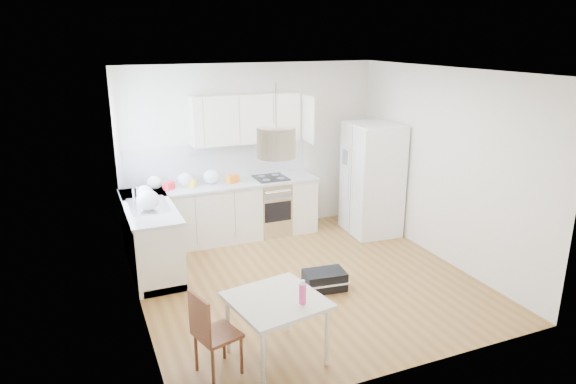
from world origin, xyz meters
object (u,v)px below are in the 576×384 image
object	(u,v)px
refrigerator	(372,179)
dining_table	(276,305)
dining_chair	(218,332)
gym_bag	(325,280)

from	to	relation	value
refrigerator	dining_table	distance (m)	3.83
dining_chair	refrigerator	bearing A→B (deg)	22.64
dining_chair	gym_bag	world-z (taller)	dining_chair
dining_chair	gym_bag	xyz separation A→B (m)	(1.69, 1.13, -0.31)
gym_bag	dining_table	bearing A→B (deg)	-127.54
refrigerator	dining_chair	bearing A→B (deg)	-137.21
refrigerator	dining_chair	world-z (taller)	refrigerator
dining_table	dining_chair	world-z (taller)	dining_chair
refrigerator	gym_bag	size ratio (longest dim) A/B	3.45
dining_table	gym_bag	distance (m)	1.66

